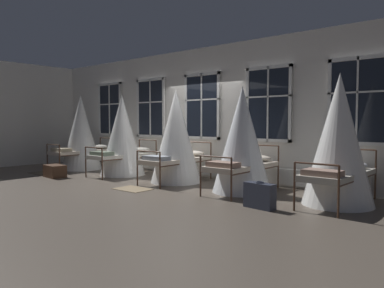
{
  "coord_description": "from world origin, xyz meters",
  "views": [
    {
      "loc": [
        6.39,
        -6.76,
        1.5
      ],
      "look_at": [
        0.58,
        0.01,
        0.96
      ],
      "focal_mm": 35.4,
      "sensor_mm": 36.0,
      "label": 1
    }
  ],
  "objects_px": {
    "cot_first": "(81,133)",
    "cot_second": "(122,136)",
    "suitcase_dark": "(260,196)",
    "travel_trunk": "(55,171)",
    "cot_third": "(176,137)",
    "cot_fourth": "(242,141)",
    "cot_fifth": "(339,141)"
  },
  "relations": [
    {
      "from": "cot_second",
      "to": "suitcase_dark",
      "type": "distance_m",
      "value": 5.22
    },
    {
      "from": "cot_fifth",
      "to": "travel_trunk",
      "type": "distance_m",
      "value": 7.21
    },
    {
      "from": "cot_third",
      "to": "cot_fifth",
      "type": "distance_m",
      "value": 3.94
    },
    {
      "from": "cot_second",
      "to": "cot_fourth",
      "type": "height_order",
      "value": "cot_second"
    },
    {
      "from": "suitcase_dark",
      "to": "travel_trunk",
      "type": "xyz_separation_m",
      "value": [
        -6.06,
        -0.39,
        -0.06
      ]
    },
    {
      "from": "cot_third",
      "to": "suitcase_dark",
      "type": "xyz_separation_m",
      "value": [
        3.03,
        -1.14,
        -0.89
      ]
    },
    {
      "from": "cot_second",
      "to": "suitcase_dark",
      "type": "relative_size",
      "value": 3.89
    },
    {
      "from": "suitcase_dark",
      "to": "travel_trunk",
      "type": "relative_size",
      "value": 0.9
    },
    {
      "from": "cot_first",
      "to": "travel_trunk",
      "type": "bearing_deg",
      "value": -145.12
    },
    {
      "from": "suitcase_dark",
      "to": "cot_fifth",
      "type": "bearing_deg",
      "value": 57.79
    },
    {
      "from": "cot_first",
      "to": "cot_second",
      "type": "distance_m",
      "value": 2.0
    },
    {
      "from": "cot_first",
      "to": "travel_trunk",
      "type": "xyz_separation_m",
      "value": [
        0.97,
        -1.47,
        -0.96
      ]
    },
    {
      "from": "cot_fourth",
      "to": "suitcase_dark",
      "type": "xyz_separation_m",
      "value": [
        1.08,
        -1.09,
        -0.86
      ]
    },
    {
      "from": "travel_trunk",
      "to": "cot_fourth",
      "type": "bearing_deg",
      "value": 16.58
    },
    {
      "from": "cot_first",
      "to": "suitcase_dark",
      "type": "relative_size",
      "value": 3.99
    },
    {
      "from": "suitcase_dark",
      "to": "travel_trunk",
      "type": "height_order",
      "value": "suitcase_dark"
    },
    {
      "from": "cot_second",
      "to": "travel_trunk",
      "type": "xyz_separation_m",
      "value": [
        -1.03,
        -1.48,
        -0.93
      ]
    },
    {
      "from": "cot_fourth",
      "to": "cot_fifth",
      "type": "height_order",
      "value": "cot_fifth"
    },
    {
      "from": "cot_third",
      "to": "cot_fourth",
      "type": "distance_m",
      "value": 1.95
    },
    {
      "from": "cot_first",
      "to": "cot_third",
      "type": "relative_size",
      "value": 1.01
    },
    {
      "from": "cot_first",
      "to": "travel_trunk",
      "type": "height_order",
      "value": "cot_first"
    },
    {
      "from": "cot_fifth",
      "to": "travel_trunk",
      "type": "bearing_deg",
      "value": 103.41
    },
    {
      "from": "cot_second",
      "to": "cot_fifth",
      "type": "distance_m",
      "value": 5.95
    },
    {
      "from": "cot_fifth",
      "to": "travel_trunk",
      "type": "height_order",
      "value": "cot_fifth"
    },
    {
      "from": "cot_fifth",
      "to": "cot_third",
      "type": "bearing_deg",
      "value": 91.21
    },
    {
      "from": "cot_third",
      "to": "suitcase_dark",
      "type": "relative_size",
      "value": 3.95
    },
    {
      "from": "cot_first",
      "to": "cot_third",
      "type": "height_order",
      "value": "cot_first"
    },
    {
      "from": "cot_fourth",
      "to": "cot_fifth",
      "type": "distance_m",
      "value": 2.0
    },
    {
      "from": "cot_fifth",
      "to": "travel_trunk",
      "type": "xyz_separation_m",
      "value": [
        -6.98,
        -1.55,
        -0.98
      ]
    },
    {
      "from": "cot_first",
      "to": "cot_fourth",
      "type": "xyz_separation_m",
      "value": [
        5.96,
        0.01,
        -0.03
      ]
    },
    {
      "from": "travel_trunk",
      "to": "cot_third",
      "type": "bearing_deg",
      "value": 26.77
    },
    {
      "from": "cot_first",
      "to": "cot_fifth",
      "type": "bearing_deg",
      "value": -88.06
    }
  ]
}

